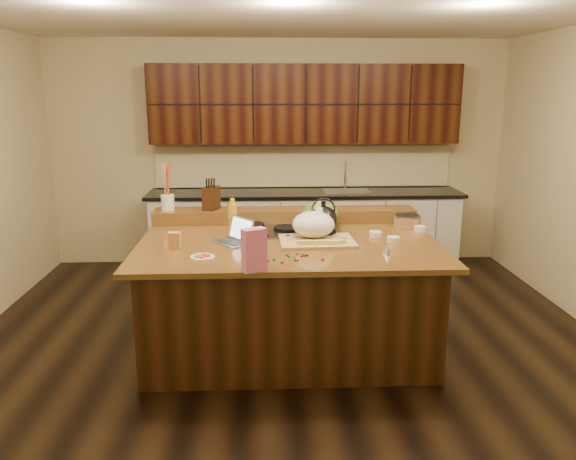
{
  "coord_description": "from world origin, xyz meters",
  "views": [
    {
      "loc": [
        -0.2,
        -4.37,
        2.1
      ],
      "look_at": [
        0.0,
        0.05,
        1.0
      ],
      "focal_mm": 35.0,
      "sensor_mm": 36.0,
      "label": 1
    }
  ],
  "objects": [
    {
      "name": "room",
      "position": [
        0.0,
        0.0,
        1.35
      ],
      "size": [
        5.52,
        5.02,
        2.72
      ],
      "color": "black",
      "rests_on": "ground"
    },
    {
      "name": "island",
      "position": [
        0.0,
        0.0,
        0.46
      ],
      "size": [
        2.4,
        1.6,
        0.92
      ],
      "color": "black",
      "rests_on": "ground"
    },
    {
      "name": "back_ledge",
      "position": [
        0.0,
        0.7,
        0.98
      ],
      "size": [
        2.4,
        0.3,
        0.12
      ],
      "primitive_type": "cube",
      "color": "black",
      "rests_on": "island"
    },
    {
      "name": "cooktop",
      "position": [
        0.0,
        0.3,
        0.94
      ],
      "size": [
        0.92,
        0.52,
        0.05
      ],
      "color": "gray",
      "rests_on": "island"
    },
    {
      "name": "back_counter",
      "position": [
        0.3,
        2.23,
        0.98
      ],
      "size": [
        3.7,
        0.66,
        2.4
      ],
      "color": "silver",
      "rests_on": "ground"
    },
    {
      "name": "kettle",
      "position": [
        0.3,
        0.17,
        1.07
      ],
      "size": [
        0.26,
        0.26,
        0.21
      ],
      "primitive_type": "ellipsoid",
      "rotation": [
        0.0,
        0.0,
        -0.17
      ],
      "color": "black",
      "rests_on": "cooktop"
    },
    {
      "name": "green_bowl",
      "position": [
        0.3,
        0.43,
        1.05
      ],
      "size": [
        0.37,
        0.37,
        0.18
      ],
      "primitive_type": "ellipsoid",
      "rotation": [
        0.0,
        0.0,
        -0.15
      ],
      "color": "#536F2C",
      "rests_on": "cooktop"
    },
    {
      "name": "laptop",
      "position": [
        -0.42,
        -0.03,
        0.97
      ],
      "size": [
        0.35,
        0.36,
        0.2
      ],
      "rotation": [
        0.0,
        0.0,
        -0.91
      ],
      "color": "#B7B7BC",
      "rests_on": "island"
    },
    {
      "name": "oil_bottle",
      "position": [
        -0.45,
        0.18,
        1.06
      ],
      "size": [
        0.09,
        0.09,
        0.27
      ],
      "primitive_type": "cylinder",
      "rotation": [
        0.0,
        0.0,
        0.34
      ],
      "color": "gold",
      "rests_on": "island"
    },
    {
      "name": "vinegar_bottle",
      "position": [
        0.26,
        0.11,
        1.04
      ],
      "size": [
        0.07,
        0.07,
        0.25
      ],
      "primitive_type": "cylinder",
      "rotation": [
        0.0,
        0.0,
        0.1
      ],
      "color": "silver",
      "rests_on": "island"
    },
    {
      "name": "wooden_tray",
      "position": [
        0.21,
        -0.01,
        1.03
      ],
      "size": [
        0.61,
        0.48,
        0.24
      ],
      "rotation": [
        0.0,
        0.0,
        0.04
      ],
      "color": "tan",
      "rests_on": "island"
    },
    {
      "name": "ramekin_a",
      "position": [
        0.84,
        -0.07,
        0.94
      ],
      "size": [
        0.13,
        0.13,
        0.04
      ],
      "primitive_type": "cylinder",
      "rotation": [
        0.0,
        0.0,
        0.35
      ],
      "color": "white",
      "rests_on": "island"
    },
    {
      "name": "ramekin_b",
      "position": [
        1.15,
        0.28,
        0.94
      ],
      "size": [
        0.11,
        0.11,
        0.04
      ],
      "primitive_type": "cylinder",
      "rotation": [
        0.0,
        0.0,
        -0.12
      ],
      "color": "white",
      "rests_on": "island"
    },
    {
      "name": "ramekin_c",
      "position": [
        0.73,
        0.11,
        0.94
      ],
      "size": [
        0.12,
        0.12,
        0.04
      ],
      "primitive_type": "cylinder",
      "rotation": [
        0.0,
        0.0,
        0.28
      ],
      "color": "white",
      "rests_on": "island"
    },
    {
      "name": "strainer_bowl",
      "position": [
        1.08,
        0.43,
        0.97
      ],
      "size": [
        0.28,
        0.28,
        0.09
      ],
      "primitive_type": "cylinder",
      "rotation": [
        0.0,
        0.0,
        0.18
      ],
      "color": "#996B3F",
      "rests_on": "island"
    },
    {
      "name": "kitchen_timer",
      "position": [
        0.72,
        -0.41,
        0.96
      ],
      "size": [
        0.09,
        0.09,
        0.07
      ],
      "primitive_type": "cone",
      "rotation": [
        0.0,
        0.0,
        0.07
      ],
      "color": "silver",
      "rests_on": "island"
    },
    {
      "name": "pink_bag",
      "position": [
        -0.26,
        -0.76,
        1.07
      ],
      "size": [
        0.18,
        0.14,
        0.29
      ],
      "primitive_type": "cube",
      "rotation": [
        0.0,
        0.0,
        0.46
      ],
      "color": "pink",
      "rests_on": "island"
    },
    {
      "name": "candy_plate",
      "position": [
        -0.65,
        -0.44,
        0.93
      ],
      "size": [
        0.19,
        0.19,
        0.01
      ],
      "primitive_type": "cylinder",
      "rotation": [
        0.0,
        0.0,
        -0.05
      ],
      "color": "white",
      "rests_on": "island"
    },
    {
      "name": "package_box",
      "position": [
        -0.88,
        -0.18,
        0.98
      ],
      "size": [
        0.09,
        0.07,
        0.13
      ],
      "primitive_type": "cube",
      "rotation": [
        0.0,
        0.0,
        -0.03
      ],
      "color": "#C78946",
      "rests_on": "island"
    },
    {
      "name": "utensil_crock",
      "position": [
        -1.07,
        0.7,
        1.11
      ],
      "size": [
        0.14,
        0.14,
        0.14
      ],
      "primitive_type": "cylinder",
      "rotation": [
        0.0,
        0.0,
        0.23
      ],
      "color": "white",
      "rests_on": "back_ledge"
    },
    {
      "name": "knife_block",
      "position": [
        -0.67,
        0.7,
        1.15
      ],
      "size": [
        0.16,
        0.2,
        0.21
      ],
      "primitive_type": "cube",
      "rotation": [
        0.0,
        0.0,
        -0.36
      ],
      "color": "black",
      "rests_on": "back_ledge"
    },
    {
      "name": "gumdrop_0",
      "position": [
        0.08,
        -0.44,
        0.93
      ],
      "size": [
        0.02,
        0.02,
        0.02
      ],
      "primitive_type": "ellipsoid",
      "color": "red",
      "rests_on": "island"
    },
    {
      "name": "gumdrop_1",
      "position": [
        -0.19,
        -0.41,
        0.93
      ],
      "size": [
        0.02,
        0.02,
        0.02
      ],
      "primitive_type": "ellipsoid",
      "color": "#198C26",
      "rests_on": "island"
    },
    {
      "name": "gumdrop_2",
      "position": [
        0.11,
        -0.43,
        0.93
      ],
      "size": [
        0.02,
        0.02,
        0.02
      ],
      "primitive_type": "ellipsoid",
      "color": "red",
      "rests_on": "island"
    },
    {
      "name": "gumdrop_3",
      "position": [
        -0.02,
        -0.45,
        0.93
      ],
      "size": [
        0.02,
        0.02,
        0.02
      ],
      "primitive_type": "ellipsoid",
      "color": "#198C26",
      "rests_on": "island"
    },
    {
      "name": "gumdrop_4",
      "position": [
        0.12,
        -0.43,
        0.93
      ],
      "size": [
        0.02,
        0.02,
        0.02
      ],
      "primitive_type": "ellipsoid",
      "color": "red",
      "rests_on": "island"
    },
    {
      "name": "gumdrop_5",
      "position": [
        0.09,
        -0.4,
        0.93
      ],
      "size": [
        0.02,
        0.02,
        0.02
      ],
      "primitive_type": "ellipsoid",
      "color": "#198C26",
      "rests_on": "island"
    },
    {
      "name": "gumdrop_6",
      "position": [
        0.22,
        -0.54,
        0.93
      ],
      "size": [
        0.02,
        0.02,
        0.02
      ],
      "primitive_type": "ellipsoid",
      "color": "red",
      "rests_on": "island"
    },
    {
      "name": "gumdrop_7",
      "position": [
        -0.03,
        -0.41,
        0.93
      ],
      "size": [
        0.02,
        0.02,
        0.02
      ],
      "primitive_type": "ellipsoid",
      "color": "#198C26",
      "rests_on": "island"
    },
    {
      "name": "gumdrop_8",
      "position": [
        0.03,
        -0.5,
        0.93
      ],
      "size": [
        0.02,
        0.02,
        0.02
      ],
      "primitive_type": "ellipsoid",
      "color": "red",
      "rests_on": "island"
    },
    {
      "name": "gumdrop_9",
      "position": [
        0.05,
        -0.39,
        0.93
      ],
      "size": [
        0.02,
        0.02,
        0.02
      ],
      "primitive_type": "ellipsoid",
      "color": "#198C26",
      "rests_on": "island"
    },
    {
      "name": "gumdrop_10",
      "position": [
        0.03,
        -0.54,
        0.93
      ],
      "size": [
        0.02,
        0.02,
        0.02
      ],
      "primitive_type": "ellipsoid",
      "color": "red",
      "rests_on": "island"
    },
    {
      "name": "gumdrop_11",
      "position": [
        -0.13,
        -0.52,
        0.93
      ],
      "size": [
        0.02,
        0.02,
        0.02
      ],
      "primitive_type": "ellipsoid",
      "color": "#198C26",
      "rests_on": "island"
    },
    {
      "name": "gumdrop_12",
      "position": [
        -0.17,
        -0.55,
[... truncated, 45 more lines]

